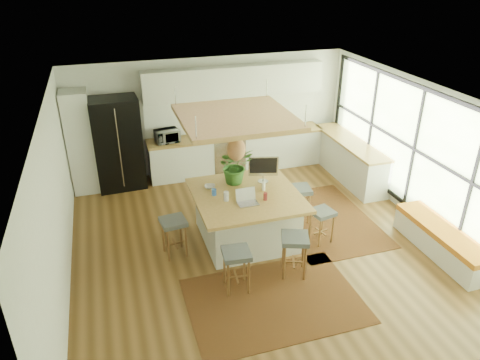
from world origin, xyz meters
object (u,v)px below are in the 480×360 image
object	(u,v)px
stool_near_right	(294,256)
stool_right_back	(298,204)
island	(246,216)
monitor	(263,169)
island_plant	(235,169)
laptop	(248,198)
stool_left_side	(174,237)
stool_near_left	(236,270)
microwave	(167,135)
fridge	(118,147)
stool_right_front	(321,224)

from	to	relation	value
stool_near_right	stool_right_back	xyz separation A→B (m)	(0.76, 1.53, 0.00)
island	monitor	world-z (taller)	monitor
stool_right_back	island_plant	distance (m)	1.51
stool_near_right	laptop	xyz separation A→B (m)	(-0.51, 0.87, 0.70)
stool_left_side	island_plant	bearing A→B (deg)	25.22
island	monitor	xyz separation A→B (m)	(0.44, 0.36, 0.72)
stool_right_back	stool_left_side	size ratio (longest dim) A/B	1.03
stool_near_left	microwave	bearing A→B (deg)	94.85
fridge	stool_near_right	xyz separation A→B (m)	(2.46, -4.12, -0.57)
fridge	stool_right_front	distance (m)	4.77
stool_right_back	laptop	distance (m)	1.58
stool_near_left	stool_left_side	distance (m)	1.42
stool_near_left	stool_near_right	world-z (taller)	stool_near_right
laptop	island_plant	distance (m)	0.86
laptop	fridge	bearing A→B (deg)	120.07
stool_near_left	island_plant	world-z (taller)	island_plant
stool_left_side	microwave	world-z (taller)	microwave
stool_near_left	stool_left_side	bearing A→B (deg)	122.36
stool_left_side	island_plant	world-z (taller)	island_plant
stool_near_left	stool_right_back	bearing A→B (deg)	42.61
island	island_plant	size ratio (longest dim) A/B	2.66
laptop	island_plant	xyz separation A→B (m)	(0.03, 0.85, 0.15)
monitor	island_plant	distance (m)	0.52
monitor	island	bearing A→B (deg)	-125.74
laptop	island_plant	bearing A→B (deg)	87.13
fridge	stool_left_side	xyz separation A→B (m)	(0.69, -3.01, -0.57)
stool_right_back	stool_left_side	world-z (taller)	stool_right_back
island	stool_right_front	bearing A→B (deg)	-21.53
stool_right_back	island_plant	xyz separation A→B (m)	(-1.23, 0.19, 0.85)
island	microwave	world-z (taller)	microwave
stool_right_front	island_plant	bearing A→B (deg)	143.24
stool_near_right	laptop	size ratio (longest dim) A/B	1.97
stool_left_side	laptop	size ratio (longest dim) A/B	1.91
stool_near_right	stool_left_side	size ratio (longest dim) A/B	1.03
microwave	island	bearing A→B (deg)	-82.04
laptop	stool_right_back	bearing A→B (deg)	26.67
fridge	microwave	size ratio (longest dim) A/B	3.92
stool_near_left	laptop	distance (m)	1.28
stool_right_front	island_plant	size ratio (longest dim) A/B	0.93
stool_near_right	laptop	distance (m)	1.23
stool_right_front	island_plant	world-z (taller)	island_plant
island	microwave	size ratio (longest dim) A/B	3.54
island	laptop	distance (m)	0.69
stool_near_right	stool_right_front	size ratio (longest dim) A/B	1.13
microwave	stool_left_side	bearing A→B (deg)	-107.64
stool_near_right	monitor	bearing A→B (deg)	89.19
stool_near_left	stool_right_front	size ratio (longest dim) A/B	1.10
stool_right_front	microwave	xyz separation A→B (m)	(-2.21, 3.40, 0.75)
stool_right_back	stool_near_left	bearing A→B (deg)	-137.39
stool_right_back	stool_left_side	distance (m)	2.55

